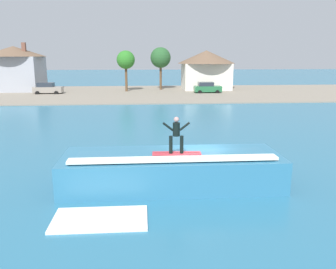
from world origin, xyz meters
name	(u,v)px	position (x,y,z in m)	size (l,w,h in m)	color
ground_plane	(199,177)	(0.00, 0.00, 0.00)	(260.00, 260.00, 0.00)	#2B6B8B
wave_crest	(172,169)	(-1.52, -0.99, 0.81)	(10.34, 3.57, 1.73)	teal
surfboard	(177,153)	(-1.34, -1.54, 1.76)	(2.25, 0.61, 0.06)	#D8333F
surfer	(176,133)	(-1.37, -1.61, 2.73)	(1.24, 0.32, 1.69)	black
shoreline_bank	(160,93)	(0.00, 39.59, 0.08)	(120.00, 25.19, 0.15)	gray
car_near_shore	(48,88)	(-17.74, 39.47, 0.95)	(4.41, 2.13, 1.86)	gray
car_far_shore	(207,88)	(7.59, 38.93, 0.95)	(4.33, 2.18, 1.86)	#23663D
house_with_chimney	(15,66)	(-24.26, 44.74, 4.19)	(10.53, 10.53, 8.09)	#9EA3AD
house_gabled_white	(206,67)	(8.38, 44.64, 3.96)	(10.02, 10.02, 6.87)	silver
tree_tall_bare	(126,60)	(-5.48, 42.01, 5.25)	(2.99, 2.99, 6.82)	brown
tree_short_bushy	(161,58)	(0.38, 44.50, 5.59)	(3.50, 3.50, 7.39)	brown
whitewater_patch	(100,219)	(-4.56, -4.44, 0.05)	(3.59, 2.02, 0.10)	white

